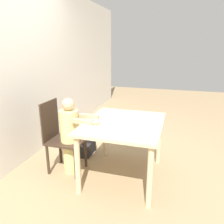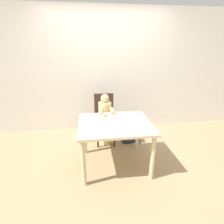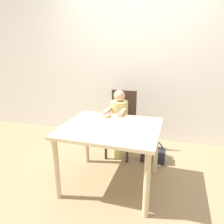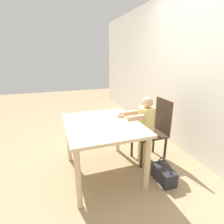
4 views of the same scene
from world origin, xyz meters
name	(u,v)px [view 4 (image 4 of 4)]	position (x,y,z in m)	size (l,w,h in m)	color
ground_plane	(103,172)	(0.00, 0.00, 0.00)	(12.00, 12.00, 0.00)	#997F5B
wall_back	(201,74)	(0.00, 1.42, 1.25)	(8.00, 0.05, 2.50)	silver
dining_table	(102,131)	(0.00, 0.00, 0.61)	(1.04, 0.89, 0.71)	beige
chair	(154,131)	(-0.08, 0.79, 0.45)	(0.37, 0.45, 0.91)	#38281E
child_figure	(145,130)	(-0.08, 0.66, 0.49)	(0.25, 0.46, 0.97)	#E0D17F
donut	(120,115)	(-0.14, 0.29, 0.73)	(0.11, 0.11, 0.04)	#DBB270
napkin	(107,119)	(-0.10, 0.09, 0.71)	(0.33, 0.33, 0.00)	white
handbag	(164,174)	(0.41, 0.66, 0.10)	(0.32, 0.17, 0.31)	#232328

